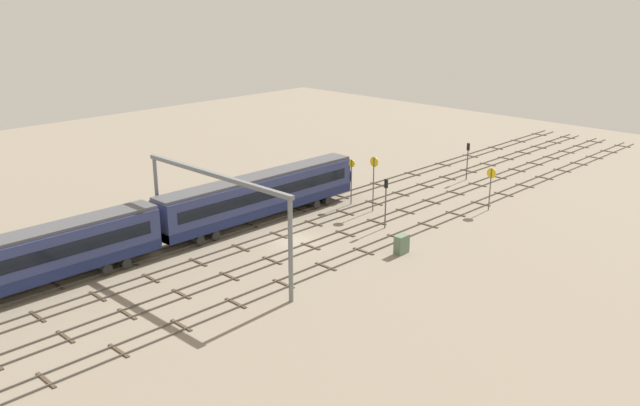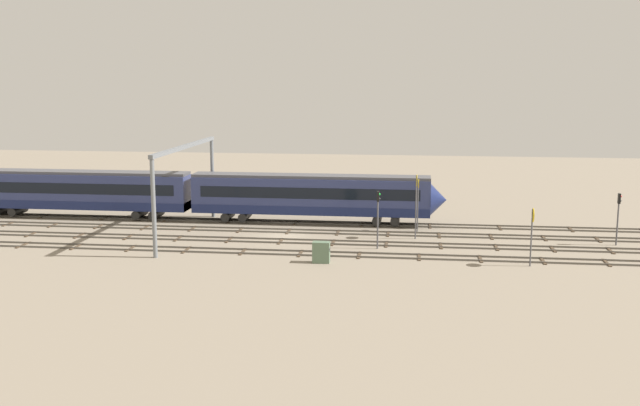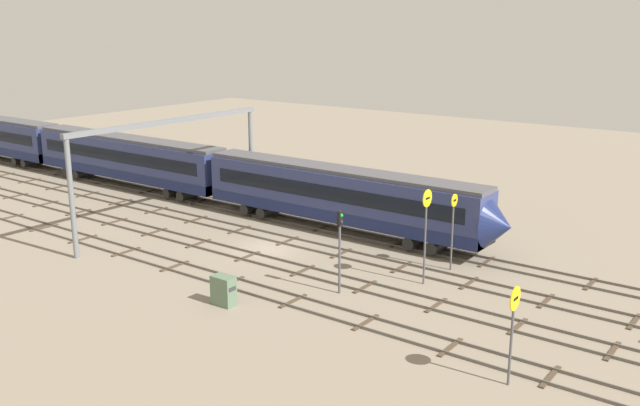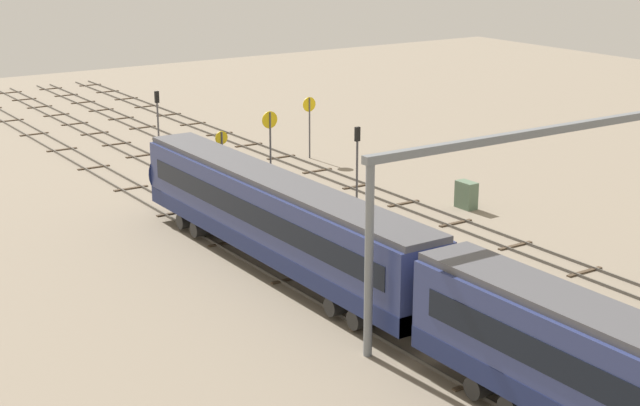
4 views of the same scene
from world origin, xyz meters
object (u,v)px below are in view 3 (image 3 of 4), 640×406
speed_sign_near_foreground (513,319)px  signal_light_trackside_departure (340,240)px  speed_sign_far_trackside (426,222)px  train (132,161)px  speed_sign_mid_trackside (453,222)px  relay_cabinet (224,291)px  overhead_gantry (171,147)px

speed_sign_near_foreground → signal_light_trackside_departure: (-12.22, 4.40, 0.11)m
speed_sign_far_trackside → train: bearing=170.2°
speed_sign_mid_trackside → relay_cabinet: bearing=-120.8°
overhead_gantry → speed_sign_mid_trackside: bearing=10.8°
train → signal_light_trackside_departure: bearing=-18.1°
signal_light_trackside_departure → speed_sign_mid_trackside: bearing=65.5°
train → speed_sign_far_trackside: 35.31m
train → speed_sign_far_trackside: speed_sign_far_trackside is taller
speed_sign_far_trackside → signal_light_trackside_departure: bearing=-127.2°
train → speed_sign_near_foreground: 46.13m
speed_sign_mid_trackside → relay_cabinet: (-7.72, -12.94, -2.35)m
overhead_gantry → speed_sign_far_trackside: size_ratio=3.09×
train → speed_sign_far_trackside: bearing=-9.8°
speed_sign_mid_trackside → relay_cabinet: size_ratio=2.96×
speed_sign_mid_trackside → relay_cabinet: 15.25m
signal_light_trackside_departure → train: bearing=161.9°
train → overhead_gantry: overhead_gantry is taller
speed_sign_far_trackside → signal_light_trackside_departure: speed_sign_far_trackside is taller
speed_sign_far_trackside → speed_sign_mid_trackside: bearing=86.7°
speed_sign_near_foreground → overhead_gantry: bearing=165.4°
speed_sign_far_trackside → relay_cabinet: 12.63m
speed_sign_near_foreground → speed_sign_mid_trackside: size_ratio=0.92×
speed_sign_far_trackside → overhead_gantry: bearing=-177.8°
speed_sign_near_foreground → relay_cabinet: 16.66m
speed_sign_mid_trackside → signal_light_trackside_departure: size_ratio=1.00×
speed_sign_mid_trackside → speed_sign_far_trackside: 3.38m
speed_sign_near_foreground → signal_light_trackside_departure: size_ratio=0.92×
train → overhead_gantry: size_ratio=4.09×
train → relay_cabinet: bearing=-29.9°
speed_sign_mid_trackside → signal_light_trackside_departure: bearing=-114.5°
speed_sign_far_trackside → speed_sign_near_foreground: bearing=-44.3°
train → overhead_gantry: 15.57m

